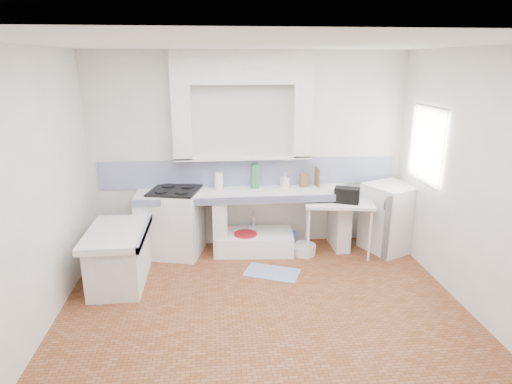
{
  "coord_description": "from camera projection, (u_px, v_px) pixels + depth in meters",
  "views": [
    {
      "loc": [
        -0.5,
        -4.06,
        2.65
      ],
      "look_at": [
        0.0,
        1.0,
        1.1
      ],
      "focal_mm": 30.23,
      "sensor_mm": 36.0,
      "label": 1
    }
  ],
  "objects": [
    {
      "name": "floor",
      "position": [
        265.0,
        315.0,
        4.69
      ],
      "size": [
        4.5,
        4.5,
        0.0
      ],
      "primitive_type": "plane",
      "color": "brown",
      "rests_on": "ground"
    },
    {
      "name": "ceiling",
      "position": [
        267.0,
        44.0,
        3.87
      ],
      "size": [
        4.5,
        4.5,
        0.0
      ],
      "primitive_type": "plane",
      "rotation": [
        3.14,
        0.0,
        0.0
      ],
      "color": "white",
      "rests_on": "ground"
    },
    {
      "name": "wall_back",
      "position": [
        249.0,
        152.0,
        6.18
      ],
      "size": [
        4.5,
        0.0,
        4.5
      ],
      "primitive_type": "plane",
      "rotation": [
        1.57,
        0.0,
        0.0
      ],
      "color": "white",
      "rests_on": "ground"
    },
    {
      "name": "wall_front",
      "position": [
        309.0,
        298.0,
        2.37
      ],
      "size": [
        4.5,
        0.0,
        4.5
      ],
      "primitive_type": "plane",
      "rotation": [
        -1.57,
        0.0,
        0.0
      ],
      "color": "white",
      "rests_on": "ground"
    },
    {
      "name": "wall_left",
      "position": [
        30.0,
        199.0,
        4.07
      ],
      "size": [
        0.0,
        4.5,
        4.5
      ],
      "primitive_type": "plane",
      "rotation": [
        1.57,
        0.0,
        1.57
      ],
      "color": "white",
      "rests_on": "ground"
    },
    {
      "name": "wall_right",
      "position": [
        480.0,
        186.0,
        4.49
      ],
      "size": [
        0.0,
        4.5,
        4.5
      ],
      "primitive_type": "plane",
      "rotation": [
        1.57,
        0.0,
        -1.57
      ],
      "color": "white",
      "rests_on": "ground"
    },
    {
      "name": "alcove_mass",
      "position": [
        242.0,
        67.0,
        5.71
      ],
      "size": [
        1.9,
        0.25,
        0.45
      ],
      "primitive_type": "cube",
      "color": "white",
      "rests_on": "ground"
    },
    {
      "name": "window_frame",
      "position": [
        440.0,
        145.0,
        5.59
      ],
      "size": [
        0.35,
        0.86,
        1.06
      ],
      "primitive_type": "cube",
      "color": "#382111",
      "rests_on": "ground"
    },
    {
      "name": "lace_valance",
      "position": [
        433.0,
        116.0,
        5.46
      ],
      "size": [
        0.01,
        0.84,
        0.24
      ],
      "primitive_type": "cube",
      "color": "white",
      "rests_on": "ground"
    },
    {
      "name": "counter_slab",
      "position": [
        244.0,
        194.0,
        6.04
      ],
      "size": [
        3.0,
        0.6,
        0.08
      ],
      "primitive_type": "cube",
      "color": "white",
      "rests_on": "ground"
    },
    {
      "name": "counter_lip",
      "position": [
        246.0,
        200.0,
        5.78
      ],
      "size": [
        3.0,
        0.04,
        0.1
      ],
      "primitive_type": "cube",
      "color": "navy",
      "rests_on": "ground"
    },
    {
      "name": "counter_pier_left",
      "position": [
        145.0,
        228.0,
        6.04
      ],
      "size": [
        0.2,
        0.55,
        0.82
      ],
      "primitive_type": "cube",
      "color": "white",
      "rests_on": "ground"
    },
    {
      "name": "counter_pier_mid",
      "position": [
        220.0,
        225.0,
        6.14
      ],
      "size": [
        0.2,
        0.55,
        0.82
      ],
      "primitive_type": "cube",
      "color": "white",
      "rests_on": "ground"
    },
    {
      "name": "counter_pier_right",
      "position": [
        340.0,
        221.0,
        6.31
      ],
      "size": [
        0.2,
        0.55,
        0.82
      ],
      "primitive_type": "cube",
      "color": "white",
      "rests_on": "ground"
    },
    {
      "name": "peninsula_top",
      "position": [
        117.0,
        233.0,
        5.19
      ],
      "size": [
        0.7,
        1.1,
        0.08
      ],
      "primitive_type": "cube",
      "color": "white",
      "rests_on": "ground"
    },
    {
      "name": "peninsula_base",
      "position": [
        119.0,
        260.0,
        5.29
      ],
      "size": [
        0.6,
        1.0,
        0.62
      ],
      "primitive_type": "cube",
      "color": "white",
      "rests_on": "ground"
    },
    {
      "name": "peninsula_lip",
      "position": [
        145.0,
        232.0,
        5.22
      ],
      "size": [
        0.04,
        1.1,
        0.1
      ],
      "primitive_type": "cube",
      "color": "navy",
      "rests_on": "ground"
    },
    {
      "name": "backsplash",
      "position": [
        249.0,
        172.0,
        6.25
      ],
      "size": [
        4.27,
        0.03,
        0.4
      ],
      "primitive_type": "cube",
      "color": "navy",
      "rests_on": "ground"
    },
    {
      "name": "stove",
      "position": [
        177.0,
        223.0,
        6.06
      ],
      "size": [
        0.79,
        0.77,
        0.93
      ],
      "primitive_type": "cube",
      "rotation": [
        0.0,
        0.0,
        -0.24
      ],
      "color": "white",
      "rests_on": "ground"
    },
    {
      "name": "sink",
      "position": [
        255.0,
        243.0,
        6.24
      ],
      "size": [
        1.12,
        0.67,
        0.26
      ],
      "primitive_type": "cube",
      "rotation": [
        0.0,
        0.0,
        -0.08
      ],
      "color": "white",
      "rests_on": "ground"
    },
    {
      "name": "side_table",
      "position": [
        337.0,
        228.0,
        6.09
      ],
      "size": [
        1.01,
        0.66,
        0.04
      ],
      "primitive_type": "cube",
      "rotation": [
        0.0,
        0.0,
        -0.16
      ],
      "color": "white",
      "rests_on": "ground"
    },
    {
      "name": "fridge",
      "position": [
        390.0,
        217.0,
        6.21
      ],
      "size": [
        0.84,
        0.84,
        0.97
      ],
      "primitive_type": "cube",
      "rotation": [
        0.0,
        0.0,
        0.43
      ],
      "color": "white",
      "rests_on": "ground"
    },
    {
      "name": "bucket_red",
      "position": [
        246.0,
        243.0,
        6.15
      ],
      "size": [
        0.38,
        0.38,
        0.31
      ],
      "primitive_type": "cylinder",
      "rotation": [
        0.0,
        0.0,
        -0.17
      ],
      "color": "#AA101E",
      "rests_on": "ground"
    },
    {
      "name": "bucket_orange",
      "position": [
        265.0,
        243.0,
        6.2
      ],
      "size": [
        0.37,
        0.37,
        0.27
      ],
      "primitive_type": "cylinder",
      "rotation": [
        0.0,
        0.0,
        0.36
      ],
      "color": "#E24729",
      "rests_on": "ground"
    },
    {
      "name": "bucket_blue",
      "position": [
        286.0,
        241.0,
        6.26
      ],
      "size": [
        0.3,
        0.3,
        0.27
      ],
      "primitive_type": "cylinder",
      "rotation": [
        0.0,
        0.0,
        0.03
      ],
      "color": "blue",
      "rests_on": "ground"
    },
    {
      "name": "basin_white",
      "position": [
        303.0,
        249.0,
        6.17
      ],
      "size": [
        0.41,
        0.41,
        0.14
      ],
      "primitive_type": "cylinder",
      "rotation": [
        0.0,
        0.0,
        0.18
      ],
      "color": "white",
      "rests_on": "ground"
    },
    {
      "name": "water_bottle_a",
      "position": [
        250.0,
        236.0,
        6.4
      ],
      "size": [
        0.11,
        0.11,
        0.33
      ],
      "primitive_type": "cylinder",
      "rotation": [
        0.0,
        0.0,
        0.3
      ],
      "color": "silver",
      "rests_on": "ground"
    },
    {
      "name": "water_bottle_b",
      "position": [
        262.0,
        237.0,
        6.42
      ],
      "size": [
        0.09,
        0.09,
        0.28
      ],
      "primitive_type": "cylinder",
      "rotation": [
        0.0,
        0.0,
        -0.25
      ],
      "color": "silver",
      "rests_on": "ground"
    },
    {
      "name": "black_bag",
      "position": [
        347.0,
        195.0,
        5.91
      ],
      "size": [
        0.38,
        0.31,
        0.21
      ],
      "primitive_type": "cube",
      "rotation": [
        0.0,
        0.0,
        -0.41
      ],
      "color": "black",
      "rests_on": "side_table"
    },
    {
      "name": "green_bottle_a",
      "position": [
        256.0,
        176.0,
        6.14
      ],
      "size": [
        0.09,
        0.09,
        0.36
      ],
      "primitive_type": "cylinder",
      "rotation": [
        0.0,
        0.0,
        0.15
      ],
      "color": "#2D7846",
      "rests_on": "counter_slab"
    },
    {
      "name": "green_bottle_b",
      "position": [
        253.0,
        176.0,
        6.14
      ],
      "size": [
        0.09,
        0.09,
        0.35
      ],
      "primitive_type": "cylinder",
      "rotation": [
        0.0,
        0.0,
        0.2
      ],
      "color": "#2D7846",
      "rests_on": "counter_slab"
    },
    {
      "name": "knife_block",
      "position": [
        304.0,
        180.0,
        6.23
      ],
      "size": [
        0.12,
        0.11,
        0.2
      ],
      "primitive_type": "cube",
      "rotation": [
        0.0,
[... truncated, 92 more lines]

